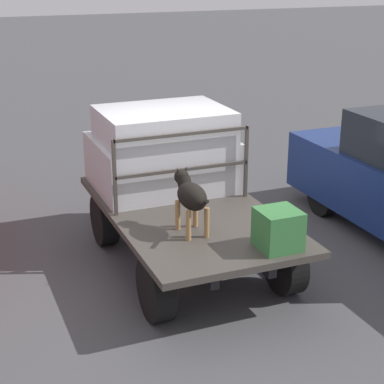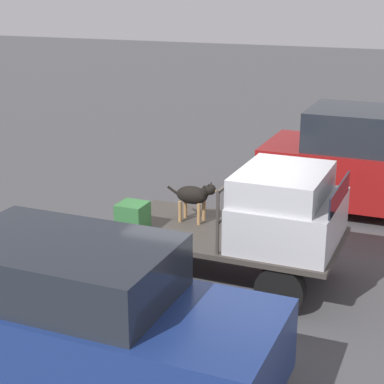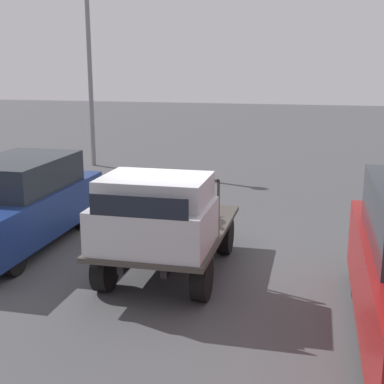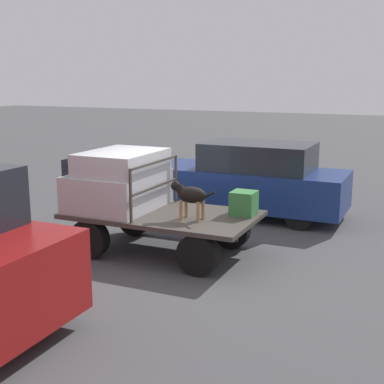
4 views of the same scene
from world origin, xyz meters
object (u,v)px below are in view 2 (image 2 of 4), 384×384
at_px(parked_pickup_far, 384,165).
at_px(parked_sedan, 79,315).
at_px(cargo_crate, 133,216).
at_px(flatbed_truck, 228,244).
at_px(dog, 195,196).

bearing_deg(parked_pickup_far, parked_sedan, -102.70).
distance_m(cargo_crate, parked_sedan, 2.96).
distance_m(flatbed_truck, cargo_crate, 1.57).
height_order(flatbed_truck, parked_sedan, parked_sedan).
bearing_deg(dog, flatbed_truck, -1.82).
bearing_deg(parked_pickup_far, cargo_crate, -119.97).
distance_m(cargo_crate, parked_pickup_far, 5.62).
relative_size(flatbed_truck, dog, 3.96).
distance_m(dog, cargo_crate, 1.07).
bearing_deg(flatbed_truck, dog, 160.83).
height_order(dog, cargo_crate, dog).
bearing_deg(parked_sedan, cargo_crate, 99.95).
xyz_separation_m(dog, cargo_crate, (-0.77, -0.71, -0.23)).
bearing_deg(dog, parked_sedan, -72.15).
xyz_separation_m(parked_sedan, parked_pickup_far, (2.50, 7.39, 0.16)).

